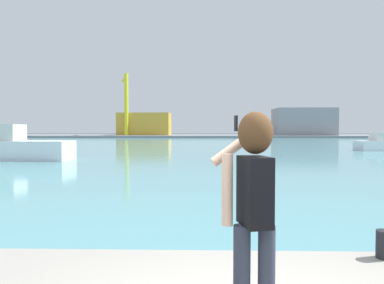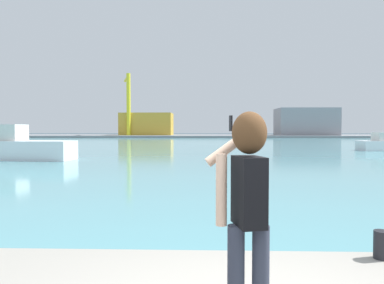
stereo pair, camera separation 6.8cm
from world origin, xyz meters
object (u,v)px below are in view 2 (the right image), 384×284
harbor_bollard (382,245)px  warehouse_left (147,124)px  port_crane (128,99)px  boat_moored (15,147)px  warehouse_right (306,122)px  person_photographer (247,195)px

harbor_bollard → warehouse_left: warehouse_left is taller
harbor_bollard → port_crane: port_crane is taller
harbor_bollard → boat_moored: 26.07m
boat_moored → warehouse_right: 78.25m
boat_moored → port_crane: (-5.45, 65.31, 8.71)m
harbor_bollard → warehouse_right: warehouse_right is taller
harbor_bollard → warehouse_left: size_ratio=0.03×
person_photographer → harbor_bollard: 2.58m
warehouse_right → person_photographer: bearing=-105.8°
boat_moored → warehouse_right: (39.19, 67.66, 2.97)m
harbor_bollard → warehouse_left: 91.58m
harbor_bollard → warehouse_left: (-16.95, 89.96, 2.55)m
person_photographer → port_crane: size_ratio=0.11×
port_crane → harbor_bollard: bearing=-76.3°
warehouse_left → harbor_bollard: bearing=-79.3°
warehouse_right → port_crane: port_crane is taller
harbor_bollard → warehouse_right: bearing=75.1°
person_photographer → boat_moored: (-13.76, 22.46, -0.77)m
warehouse_left → port_crane: (-4.11, -3.76, 6.28)m
warehouse_left → warehouse_right: (40.53, -1.41, 0.54)m
warehouse_right → port_crane: (-44.65, -2.35, 5.73)m
person_photographer → harbor_bollard: size_ratio=5.03×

